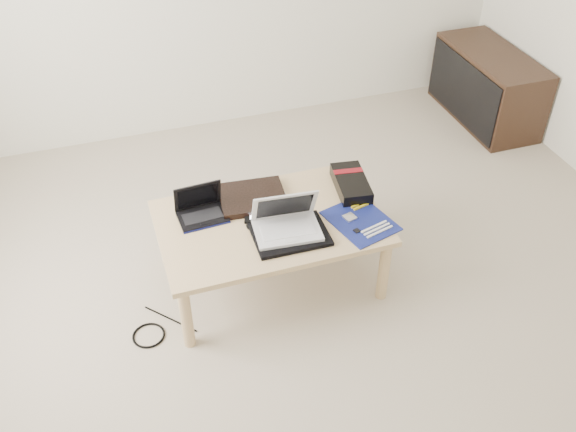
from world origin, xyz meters
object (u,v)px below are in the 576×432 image
object	(u,v)px
coffee_table	(270,228)
media_cabinet	(487,86)
white_laptop	(286,222)
netbook	(201,210)
gpu_box	(351,184)

from	to	relation	value
coffee_table	media_cabinet	bearing A→B (deg)	29.88
media_cabinet	white_laptop	bearing A→B (deg)	-147.11
netbook	white_laptop	world-z (taller)	white_laptop
coffee_table	white_laptop	xyz separation A→B (m)	(0.05, -0.11, 0.11)
coffee_table	white_laptop	distance (m)	0.16
media_cabinet	netbook	world-z (taller)	netbook
coffee_table	gpu_box	world-z (taller)	gpu_box
media_cabinet	coffee_table	bearing A→B (deg)	-150.12
media_cabinet	white_laptop	size ratio (longest dim) A/B	2.73
white_laptop	gpu_box	distance (m)	0.49
coffee_table	netbook	bearing A→B (deg)	155.38
coffee_table	netbook	size ratio (longest dim) A/B	4.47
coffee_table	media_cabinet	xyz separation A→B (m)	(1.96, 1.13, -0.10)
gpu_box	coffee_table	bearing A→B (deg)	-166.27
media_cabinet	netbook	xyz separation A→B (m)	(-2.27, -0.98, 0.19)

